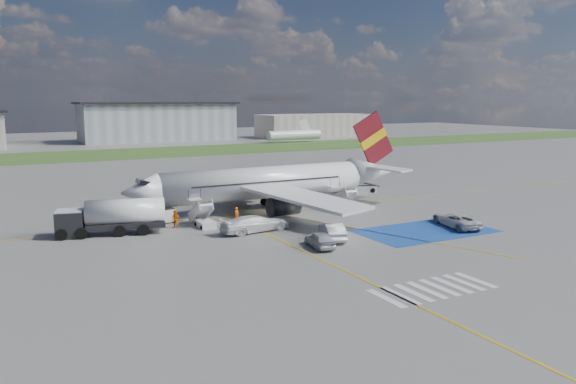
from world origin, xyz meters
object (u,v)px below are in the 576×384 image
belt_loader (358,189)px  car_silver_b (332,231)px  van_white_a (456,217)px  van_white_b (255,221)px  airliner (274,182)px  fuel_tanker (112,220)px  car_silver_a (320,239)px  gpu_cart (165,216)px

belt_loader → car_silver_b: size_ratio=1.20×
van_white_a → van_white_b: van_white_b is taller
airliner → fuel_tanker: airliner is taller
car_silver_a → car_silver_b: bearing=-133.7°
belt_loader → van_white_b: van_white_b is taller
fuel_tanker → gpu_cart: 6.72m
belt_loader → car_silver_a: size_ratio=1.39×
fuel_tanker → belt_loader: size_ratio=1.77×
car_silver_a → van_white_a: bearing=-168.4°
van_white_a → car_silver_a: bearing=15.4°
airliner → van_white_a: (12.83, -17.85, -2.40)m
gpu_cart → car_silver_b: 19.26m
airliner → car_silver_a: 19.09m
fuel_tanker → car_silver_a: size_ratio=2.46×
airliner → car_silver_a: (-4.54, -18.36, -2.65)m
car_silver_a → car_silver_b: 3.21m
gpu_cart → van_white_b: van_white_b is taller
gpu_cart → belt_loader: size_ratio=0.36×
car_silver_b → gpu_cart: bearing=-30.9°
car_silver_b → van_white_b: bearing=-32.1°
van_white_a → van_white_b: size_ratio=0.92×
fuel_tanker → gpu_cart: fuel_tanker is taller
gpu_cart → belt_loader: bearing=1.5°
van_white_a → van_white_b: (-19.97, 7.97, 0.14)m
fuel_tanker → belt_loader: bearing=27.7°
fuel_tanker → car_silver_b: (18.40, -12.27, -0.66)m
fuel_tanker → belt_loader: (36.92, 9.78, -1.06)m
fuel_tanker → van_white_a: size_ratio=2.03×
gpu_cart → car_silver_a: size_ratio=0.50×
fuel_tanker → van_white_b: bearing=-10.4°
car_silver_b → van_white_b: size_ratio=0.88×
fuel_tanker → car_silver_b: bearing=-20.8°
airliner → van_white_b: size_ratio=6.38×
fuel_tanker → van_white_a: bearing=-9.5°
van_white_a → airliner: bearing=-40.6°
van_white_b → car_silver_a: bearing=-169.2°
car_silver_a → van_white_b: (-2.61, 8.47, 0.39)m
van_white_b → fuel_tanker: bearing=60.4°
belt_loader → airliner: bearing=-140.5°
belt_loader → van_white_a: 23.75m
gpu_cart → car_silver_b: (12.24, -14.86, 0.10)m
gpu_cart → belt_loader: (30.77, 7.19, -0.30)m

